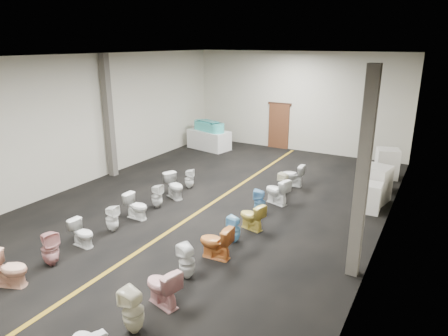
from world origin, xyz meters
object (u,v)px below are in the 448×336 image
at_px(toilet_left_3, 50,248).
at_px(toilet_left_4, 82,233).
at_px(display_table, 209,140).
at_px(toilet_right_3, 162,286).
at_px(toilet_right_6, 234,229).
at_px(toilet_right_7, 252,216).
at_px(toilet_right_2, 133,311).
at_px(toilet_right_5, 216,242).
at_px(appliance_crate_c, 380,178).
at_px(toilet_right_4, 187,261).
at_px(appliance_crate_a, 369,197).
at_px(toilet_left_2, 9,269).
at_px(toilet_left_8, 175,186).
at_px(appliance_crate_d, 387,163).
at_px(bathtub, 209,127).
at_px(toilet_right_11, 293,175).
at_px(appliance_crate_b, 375,184).
at_px(toilet_right_9, 277,191).
at_px(toilet_left_6, 137,206).
at_px(toilet_right_8, 260,202).
at_px(toilet_left_9, 189,179).
at_px(toilet_left_7, 157,196).
at_px(toilet_right_10, 284,183).
at_px(toilet_left_5, 112,219).

xyz_separation_m(toilet_left_3, toilet_left_4, (-0.09, 1.00, -0.08)).
distance_m(display_table, toilet_right_3, 11.87).
distance_m(toilet_left_3, toilet_right_6, 4.34).
bearing_deg(toilet_right_7, toilet_right_2, 13.06).
distance_m(toilet_left_4, toilet_right_5, 3.38).
height_order(appliance_crate_c, toilet_right_4, appliance_crate_c).
bearing_deg(appliance_crate_a, toilet_left_3, -130.30).
height_order(toilet_left_2, toilet_left_8, toilet_left_8).
distance_m(appliance_crate_d, toilet_right_3, 10.54).
bearing_deg(toilet_right_2, bathtub, -151.09).
relative_size(toilet_left_2, toilet_right_7, 1.05).
xyz_separation_m(toilet_left_8, toilet_right_2, (3.13, -5.52, 0.02)).
distance_m(display_table, toilet_left_4, 9.91).
bearing_deg(appliance_crate_d, toilet_left_2, -117.23).
relative_size(toilet_right_2, toilet_right_11, 1.08).
relative_size(toilet_right_7, toilet_right_11, 0.95).
relative_size(toilet_left_2, toilet_left_3, 0.92).
bearing_deg(appliance_crate_d, toilet_right_4, -106.53).
xyz_separation_m(toilet_left_8, toilet_right_5, (3.10, -2.64, 0.00)).
xyz_separation_m(appliance_crate_b, toilet_right_9, (-2.62, -1.71, -0.16)).
relative_size(appliance_crate_d, toilet_right_11, 1.41).
relative_size(appliance_crate_b, toilet_right_5, 1.42).
xyz_separation_m(toilet_left_4, toilet_left_6, (0.07, 1.93, 0.03)).
height_order(toilet_right_6, toilet_right_8, toilet_right_8).
relative_size(display_table, toilet_left_9, 2.89).
xyz_separation_m(toilet_left_7, toilet_right_10, (2.96, 3.01, -0.01)).
distance_m(appliance_crate_c, toilet_right_11, 2.97).
xyz_separation_m(toilet_left_6, toilet_right_6, (3.13, 0.10, -0.02)).
bearing_deg(toilet_left_9, toilet_right_2, -170.53).
height_order(toilet_left_6, toilet_left_9, toilet_left_6).
xyz_separation_m(appliance_crate_a, toilet_left_9, (-5.79, -1.01, -0.09)).
bearing_deg(toilet_left_9, toilet_right_4, -163.34).
height_order(toilet_right_3, toilet_right_7, toilet_right_3).
bearing_deg(toilet_right_2, toilet_right_4, -171.98).
bearing_deg(toilet_left_4, toilet_right_8, -35.44).
height_order(appliance_crate_a, toilet_right_8, appliance_crate_a).
relative_size(toilet_left_6, toilet_right_10, 1.01).
bearing_deg(display_table, toilet_left_8, -68.89).
distance_m(appliance_crate_b, toilet_right_2, 8.80).
height_order(toilet_left_5, toilet_right_8, toilet_right_8).
height_order(appliance_crate_c, toilet_left_5, appliance_crate_c).
bearing_deg(toilet_left_4, appliance_crate_a, -42.90).
xyz_separation_m(toilet_left_4, toilet_left_8, (0.09, 3.76, 0.06)).
distance_m(toilet_left_4, toilet_right_4, 3.07).
height_order(toilet_right_2, toilet_right_7, toilet_right_2).
bearing_deg(appliance_crate_b, toilet_left_4, -131.14).
xyz_separation_m(appliance_crate_c, toilet_left_3, (-5.71, -8.86, 0.02)).
bearing_deg(toilet_right_2, toilet_right_5, -175.89).
height_order(toilet_right_5, toilet_right_11, toilet_right_5).
height_order(toilet_right_5, toilet_right_8, toilet_right_5).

